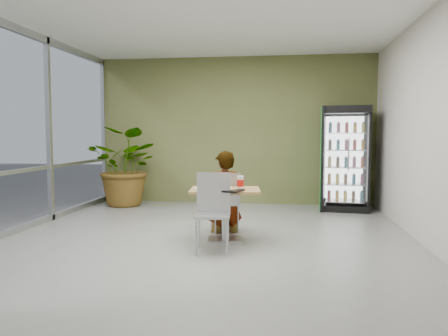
{
  "coord_description": "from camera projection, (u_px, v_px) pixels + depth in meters",
  "views": [
    {
      "loc": [
        1.1,
        -6.01,
        1.52
      ],
      "look_at": [
        0.17,
        0.67,
        1.0
      ],
      "focal_mm": 35.0,
      "sensor_mm": 36.0,
      "label": 1
    }
  ],
  "objects": [
    {
      "name": "pizza_plate",
      "position": [
        226.0,
        188.0,
        6.2
      ],
      "size": [
        0.29,
        0.22,
        0.03
      ],
      "color": "silver",
      "rests_on": "dining_table"
    },
    {
      "name": "cafeteria_tray",
      "position": [
        226.0,
        190.0,
        5.93
      ],
      "size": [
        0.5,
        0.43,
        0.02
      ],
      "primitive_type": "cube",
      "rotation": [
        0.0,
        0.0,
        -0.34
      ],
      "color": "black",
      "rests_on": "dining_table"
    },
    {
      "name": "dining_table",
      "position": [
        225.0,
        204.0,
        6.19
      ],
      "size": [
        1.04,
        0.78,
        0.75
      ],
      "rotation": [
        0.0,
        0.0,
        0.11
      ],
      "color": "#A88748",
      "rests_on": "ground"
    },
    {
      "name": "ground",
      "position": [
        206.0,
        241.0,
        6.21
      ],
      "size": [
        7.0,
        7.0,
        0.0
      ],
      "primitive_type": "plane",
      "color": "gray",
      "rests_on": "ground"
    },
    {
      "name": "seated_woman",
      "position": [
        224.0,
        201.0,
        6.78
      ],
      "size": [
        0.67,
        0.54,
        1.57
      ],
      "primitive_type": "imported",
      "rotation": [
        0.0,
        0.0,
        3.47
      ],
      "color": "black",
      "rests_on": "ground"
    },
    {
      "name": "beverage_fridge",
      "position": [
        346.0,
        159.0,
        8.7
      ],
      "size": [
        1.03,
        0.84,
        2.07
      ],
      "rotation": [
        0.0,
        0.0,
        -0.13
      ],
      "color": "black",
      "rests_on": "ground"
    },
    {
      "name": "chair_far",
      "position": [
        226.0,
        198.0,
        6.72
      ],
      "size": [
        0.53,
        0.53,
        0.93
      ],
      "rotation": [
        0.0,
        0.0,
        3.47
      ],
      "color": "#A7AAAC",
      "rests_on": "ground"
    },
    {
      "name": "potted_plant",
      "position": [
        127.0,
        167.0,
        9.28
      ],
      "size": [
        1.72,
        1.56,
        1.67
      ],
      "primitive_type": "imported",
      "rotation": [
        0.0,
        0.0,
        -0.2
      ],
      "color": "#326528",
      "rests_on": "ground"
    },
    {
      "name": "chair_near",
      "position": [
        213.0,
        205.0,
        5.72
      ],
      "size": [
        0.49,
        0.49,
        1.01
      ],
      "rotation": [
        0.0,
        0.0,
        0.09
      ],
      "color": "#A7AAAC",
      "rests_on": "ground"
    },
    {
      "name": "napkin_stack",
      "position": [
        200.0,
        189.0,
        6.09
      ],
      "size": [
        0.2,
        0.2,
        0.02
      ],
      "primitive_type": "cube",
      "rotation": [
        0.0,
        0.0,
        0.6
      ],
      "color": "silver",
      "rests_on": "dining_table"
    },
    {
      "name": "soda_cup",
      "position": [
        240.0,
        182.0,
        6.21
      ],
      "size": [
        0.1,
        0.1,
        0.18
      ],
      "color": "silver",
      "rests_on": "dining_table"
    },
    {
      "name": "storefront_frame",
      "position": [
        7.0,
        129.0,
        6.5
      ],
      "size": [
        0.1,
        7.0,
        3.2
      ],
      "primitive_type": null,
      "color": "#A7AAAC",
      "rests_on": "ground"
    },
    {
      "name": "room_envelope",
      "position": [
        205.0,
        129.0,
        6.08
      ],
      "size": [
        6.0,
        7.0,
        3.2
      ],
      "primitive_type": null,
      "color": "beige",
      "rests_on": "ground"
    }
  ]
}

